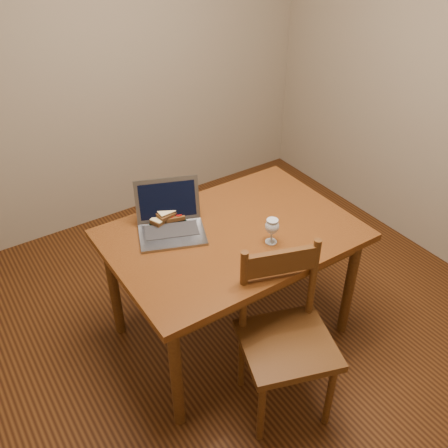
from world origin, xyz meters
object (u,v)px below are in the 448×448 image
table (232,245)px  laptop (170,218)px  milk_glass (272,231)px  chair (286,332)px  plate (168,221)px

table → laptop: size_ratio=3.00×
milk_glass → chair: bearing=-115.7°
chair → plate: size_ratio=2.65×
table → laptop: laptop is taller
chair → milk_glass: chair is taller
milk_glass → laptop: size_ratio=0.33×
chair → laptop: (-0.20, 0.76, 0.30)m
plate → laptop: laptop is taller
chair → milk_glass: (0.18, 0.37, 0.31)m
plate → milk_glass: size_ratio=1.45×
milk_glass → plate: bearing=128.9°
table → plate: (-0.25, 0.27, 0.09)m
table → plate: plate is taller
table → plate: bearing=132.5°
laptop → table: bearing=-18.5°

